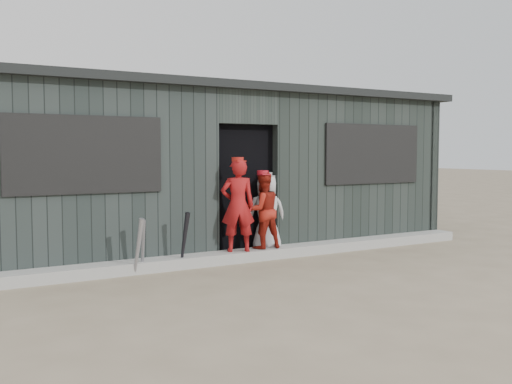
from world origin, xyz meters
TOP-DOWN VIEW (x-y plane):
  - ground at (0.00, 0.00)m, footprint 80.00×80.00m
  - curb at (0.00, 1.82)m, footprint 8.00×0.36m
  - bat_left at (-1.86, 1.58)m, footprint 0.13×0.26m
  - bat_mid at (-1.75, 1.73)m, footprint 0.08×0.16m
  - bat_right at (-1.17, 1.71)m, footprint 0.14×0.23m
  - player_red_left at (-0.30, 1.80)m, footprint 0.57×0.46m
  - player_red_right at (0.15, 1.85)m, footprint 0.57×0.46m
  - player_grey_back at (0.34, 2.06)m, footprint 0.70×0.55m
  - dugout at (-0.00, 3.50)m, footprint 8.30×3.30m

SIDE VIEW (x-z plane):
  - ground at x=0.00m, z-range 0.00..0.00m
  - curb at x=0.00m, z-range 0.00..0.15m
  - bat_mid at x=-1.75m, z-range 0.00..0.71m
  - bat_left at x=-1.86m, z-range 0.00..0.75m
  - bat_right at x=-1.17m, z-range 0.00..0.78m
  - player_grey_back at x=0.34m, z-range 0.00..1.25m
  - player_red_right at x=0.15m, z-range 0.15..1.29m
  - player_red_left at x=-0.30m, z-range 0.15..1.49m
  - dugout at x=0.00m, z-range -0.02..2.60m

